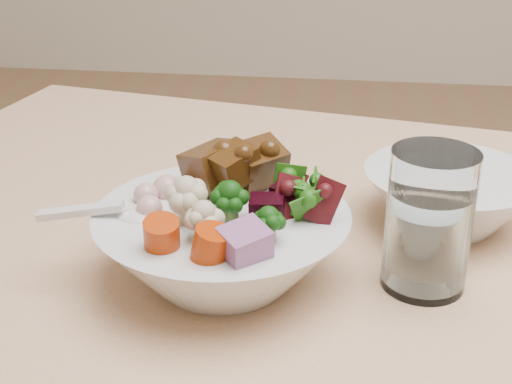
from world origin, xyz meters
TOP-DOWN VIEW (x-y plane):
  - food_bowl at (-0.61, -0.05)m, footprint 0.20×0.20m
  - soup_spoon at (-0.68, -0.07)m, footprint 0.10×0.03m
  - water_glass at (-0.45, -0.04)m, footprint 0.07×0.07m
  - side_bowl at (-0.42, 0.07)m, footprint 0.15×0.15m

SIDE VIEW (x-z plane):
  - side_bowl at x=-0.42m, z-range 0.71..0.76m
  - food_bowl at x=-0.61m, z-range 0.69..0.80m
  - water_glass at x=-0.45m, z-range 0.71..0.82m
  - soup_spoon at x=-0.68m, z-range 0.76..0.78m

